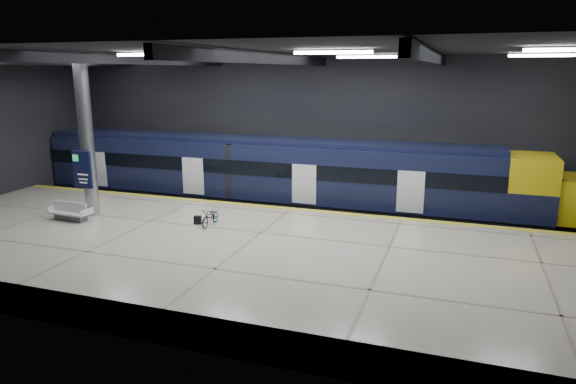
% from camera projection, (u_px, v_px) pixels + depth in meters
% --- Properties ---
extents(ground, '(30.00, 30.00, 0.00)m').
position_uv_depth(ground, '(270.00, 251.00, 21.32)').
color(ground, black).
rests_on(ground, ground).
extents(room_shell, '(30.10, 16.10, 8.05)m').
position_uv_depth(room_shell, '(269.00, 112.00, 20.00)').
color(room_shell, black).
rests_on(room_shell, ground).
extents(platform, '(30.00, 11.00, 1.10)m').
position_uv_depth(platform, '(246.00, 259.00, 18.90)').
color(platform, beige).
rests_on(platform, ground).
extents(safety_strip, '(30.00, 0.40, 0.01)m').
position_uv_depth(safety_strip, '(292.00, 209.00, 23.60)').
color(safety_strip, gold).
rests_on(safety_strip, platform).
extents(rails, '(30.00, 1.52, 0.16)m').
position_uv_depth(rails, '(309.00, 215.00, 26.36)').
color(rails, gray).
rests_on(rails, ground).
extents(train, '(29.40, 2.84, 3.79)m').
position_uv_depth(train, '(290.00, 176.00, 26.23)').
color(train, black).
rests_on(train, ground).
extents(bench, '(1.86, 0.84, 0.80)m').
position_uv_depth(bench, '(71.00, 214.00, 21.76)').
color(bench, '#595B60').
rests_on(bench, platform).
extents(bicycle, '(0.51, 1.41, 0.74)m').
position_uv_depth(bicycle, '(211.00, 217.00, 21.01)').
color(bicycle, '#99999E').
rests_on(bicycle, platform).
extents(pannier_bag, '(0.33, 0.24, 0.35)m').
position_uv_depth(pannier_bag, '(198.00, 220.00, 21.24)').
color(pannier_bag, black).
rests_on(pannier_bag, platform).
extents(info_column, '(0.90, 0.78, 6.90)m').
position_uv_depth(info_column, '(86.00, 139.00, 21.87)').
color(info_column, '#9EA0A5').
rests_on(info_column, platform).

